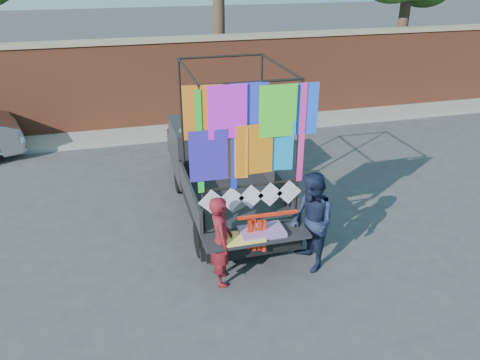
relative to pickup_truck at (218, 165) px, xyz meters
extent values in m
plane|color=#38383A|center=(0.47, -1.98, -0.78)|extent=(90.00, 90.00, 0.00)
cube|color=brown|center=(0.47, 5.02, 0.47)|extent=(30.00, 0.35, 2.50)
cube|color=gray|center=(0.47, 5.02, 1.77)|extent=(30.00, 0.45, 0.12)
cube|color=gray|center=(0.47, 4.32, -0.72)|extent=(30.00, 1.20, 0.12)
cylinder|color=#38281C|center=(1.47, 6.22, 1.95)|extent=(0.36, 0.36, 5.46)
cylinder|color=#38281C|center=(7.97, 6.22, 1.49)|extent=(0.36, 0.36, 4.55)
cylinder|color=black|center=(-0.72, 0.55, -0.48)|extent=(0.20, 0.61, 0.61)
cylinder|color=black|center=(-0.72, -1.93, -0.48)|extent=(0.20, 0.61, 0.61)
cylinder|color=black|center=(0.72, 0.55, -0.48)|extent=(0.20, 0.61, 0.61)
cylinder|color=black|center=(0.72, -1.93, -0.48)|extent=(0.20, 0.61, 0.61)
cube|color=black|center=(0.00, -0.74, -0.32)|extent=(1.57, 3.87, 0.28)
cube|color=black|center=(0.00, -1.43, -0.06)|extent=(1.66, 2.12, 0.09)
cube|color=black|center=(-0.81, -1.43, 0.14)|extent=(0.06, 2.12, 0.41)
cube|color=black|center=(0.81, -1.43, 0.14)|extent=(0.06, 2.12, 0.41)
cube|color=black|center=(0.00, -0.39, 0.14)|extent=(1.66, 0.06, 0.41)
cube|color=black|center=(0.00, 0.51, 0.19)|extent=(1.66, 1.47, 1.15)
cube|color=#8C9EAD|center=(0.00, 0.09, 0.56)|extent=(1.47, 0.06, 0.51)
cube|color=#8C9EAD|center=(0.00, 1.20, 0.37)|extent=(1.47, 0.09, 0.65)
cube|color=black|center=(0.00, 1.52, -0.04)|extent=(1.61, 0.83, 0.51)
cube|color=black|center=(0.00, -2.72, -0.04)|extent=(1.66, 0.51, 0.06)
cube|color=black|center=(0.00, -2.51, -0.39)|extent=(1.70, 0.14, 0.17)
cylinder|color=black|center=(-0.75, -2.40, 1.14)|extent=(0.05, 0.05, 2.30)
cylinder|color=black|center=(-0.75, -0.46, 1.14)|extent=(0.05, 0.05, 2.30)
cylinder|color=black|center=(0.76, -2.40, 1.14)|extent=(0.05, 0.05, 2.30)
cylinder|color=black|center=(0.76, -0.46, 1.14)|extent=(0.05, 0.05, 2.30)
cylinder|color=black|center=(0.00, -2.40, 2.29)|extent=(1.57, 0.04, 0.04)
cylinder|color=black|center=(0.00, -0.46, 2.29)|extent=(1.57, 0.04, 0.04)
cylinder|color=black|center=(-0.75, -1.43, 2.29)|extent=(0.04, 1.98, 0.04)
cylinder|color=black|center=(0.76, -1.43, 2.29)|extent=(0.04, 1.98, 0.04)
cylinder|color=black|center=(0.00, -2.40, 0.67)|extent=(1.57, 0.04, 0.04)
cube|color=orange|center=(-0.69, -2.41, 1.87)|extent=(0.57, 0.01, 0.78)
cube|color=#F31BF9|center=(-0.34, -2.45, 1.87)|extent=(0.57, 0.01, 0.78)
cube|color=#303CE7|center=(0.00, -2.41, 1.87)|extent=(0.57, 0.01, 0.78)
cube|color=#46E428|center=(0.35, -2.45, 1.87)|extent=(0.57, 0.01, 0.78)
cube|color=#1C59FF|center=(0.69, -2.41, 1.87)|extent=(0.57, 0.01, 0.78)
cube|color=#3122AE|center=(-0.69, -2.45, 1.27)|extent=(0.57, 0.01, 0.78)
cube|color=orange|center=(-0.34, -2.41, 1.27)|extent=(0.57, 0.01, 0.78)
cube|color=orange|center=(0.00, -2.45, 1.27)|extent=(0.57, 0.01, 0.78)
cube|color=#0E83CA|center=(0.35, -2.41, 1.27)|extent=(0.57, 0.01, 0.78)
cube|color=#19CE2A|center=(-0.78, -2.43, 1.46)|extent=(0.09, 0.01, 1.57)
cube|color=#FF2A96|center=(0.78, -2.43, 1.46)|extent=(0.09, 0.01, 1.57)
cube|color=#182ADB|center=(-0.28, -2.43, 1.46)|extent=(0.09, 0.01, 1.57)
cube|color=silver|center=(-0.63, -2.42, 0.49)|extent=(0.42, 0.01, 0.42)
cube|color=silver|center=(-0.31, -2.42, 0.49)|extent=(0.42, 0.01, 0.42)
cube|color=silver|center=(0.00, -2.42, 0.49)|extent=(0.42, 0.01, 0.42)
cube|color=silver|center=(0.31, -2.42, 0.49)|extent=(0.42, 0.01, 0.42)
cube|color=silver|center=(0.63, -2.42, 0.49)|extent=(0.42, 0.01, 0.42)
cube|color=#FD387C|center=(0.09, -2.72, 0.02)|extent=(0.69, 0.41, 0.07)
cube|color=#FCDC4F|center=(-0.23, -2.78, 0.00)|extent=(0.65, 0.37, 0.04)
imported|color=maroon|center=(-0.56, -2.73, -0.03)|extent=(0.40, 0.57, 1.49)
imported|color=#161E37|center=(0.92, -2.71, 0.05)|extent=(0.68, 0.85, 1.66)
cube|color=red|center=(0.18, -2.72, 0.31)|extent=(0.95, 0.07, 0.04)
cube|color=red|center=(-0.12, -2.74, 0.01)|extent=(0.06, 0.02, 0.55)
cube|color=red|center=(-0.04, -2.74, -0.01)|extent=(0.06, 0.02, 0.55)
cube|color=red|center=(0.04, -2.74, -0.03)|extent=(0.06, 0.02, 0.55)
cube|color=red|center=(0.12, -2.74, -0.05)|extent=(0.06, 0.02, 0.55)
camera|label=1|loc=(-1.84, -8.61, 3.87)|focal=35.00mm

